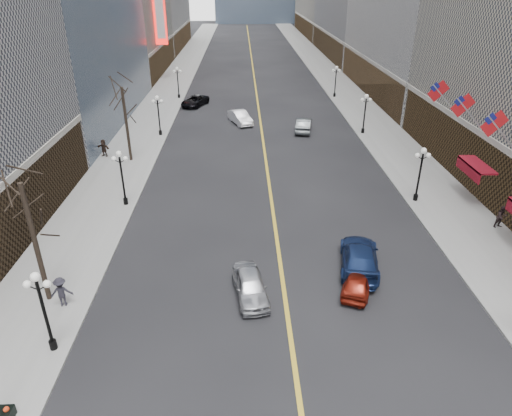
{
  "coord_description": "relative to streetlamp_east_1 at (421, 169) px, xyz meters",
  "views": [
    {
      "loc": [
        -2.34,
        -3.23,
        16.59
      ],
      "look_at": [
        -1.74,
        15.76,
        6.89
      ],
      "focal_mm": 32.0,
      "sensor_mm": 36.0,
      "label": 1
    }
  ],
  "objects": [
    {
      "name": "streetlamp_west_1",
      "position": [
        -23.6,
        0.0,
        0.0
      ],
      "size": [
        1.26,
        0.44,
        4.52
      ],
      "color": "black",
      "rests_on": "sidewalk_west"
    },
    {
      "name": "lane_line",
      "position": [
        -11.8,
        50.0,
        -2.89
      ],
      "size": [
        0.25,
        200.0,
        0.02
      ],
      "primitive_type": "cube",
      "color": "gold",
      "rests_on": "ground"
    },
    {
      "name": "sidewalk_west",
      "position": [
        -25.8,
        40.0,
        -2.83
      ],
      "size": [
        6.0,
        230.0,
        0.15
      ],
      "primitive_type": "cube",
      "color": "gray",
      "rests_on": "ground"
    },
    {
      "name": "car_nb_near",
      "position": [
        -13.8,
        -12.0,
        -2.16
      ],
      "size": [
        2.39,
        4.55,
        1.48
      ],
      "primitive_type": "imported",
      "rotation": [
        0.0,
        0.0,
        0.16
      ],
      "color": "#A5A7AD",
      "rests_on": "ground"
    },
    {
      "name": "streetlamp_east_3",
      "position": [
        0.0,
        36.0,
        0.0
      ],
      "size": [
        1.26,
        0.44,
        4.52
      ],
      "color": "black",
      "rests_on": "sidewalk_east"
    },
    {
      "name": "flag_5",
      "position": [
        3.51,
        7.0,
        4.39
      ],
      "size": [
        2.87,
        0.12,
        2.87
      ],
      "color": "#B2B2B7",
      "rests_on": "ground"
    },
    {
      "name": "car_sb_far",
      "position": [
        -6.81,
        19.25,
        -2.1
      ],
      "size": [
        2.54,
        5.07,
        1.59
      ],
      "primitive_type": "imported",
      "rotation": [
        0.0,
        0.0,
        2.96
      ],
      "color": "#4D5355",
      "rests_on": "ground"
    },
    {
      "name": "streetlamp_west_2",
      "position": [
        -23.6,
        18.0,
        0.0
      ],
      "size": [
        1.26,
        0.44,
        4.52
      ],
      "color": "black",
      "rests_on": "sidewalk_west"
    },
    {
      "name": "tree_west_near",
      "position": [
        -25.3,
        -12.0,
        3.34
      ],
      "size": [
        3.6,
        3.6,
        7.92
      ],
      "color": "#2D231C",
      "rests_on": "sidewalk_west"
    },
    {
      "name": "flag_3",
      "position": [
        3.51,
        -3.0,
        4.39
      ],
      "size": [
        2.87,
        0.12,
        2.87
      ],
      "color": "#B2B2B7",
      "rests_on": "ground"
    },
    {
      "name": "streetlamp_west_3",
      "position": [
        -23.6,
        36.0,
        0.0
      ],
      "size": [
        1.26,
        0.44,
        4.52
      ],
      "color": "black",
      "rests_on": "sidewalk_west"
    },
    {
      "name": "streetlamp_west_0",
      "position": [
        -23.6,
        -16.0,
        0.0
      ],
      "size": [
        1.26,
        0.44,
        4.52
      ],
      "color": "black",
      "rests_on": "sidewalk_west"
    },
    {
      "name": "tree_west_far",
      "position": [
        -25.3,
        10.0,
        3.34
      ],
      "size": [
        3.6,
        3.6,
        7.92
      ],
      "color": "#2D231C",
      "rests_on": "sidewalk_west"
    },
    {
      "name": "streetlamp_east_1",
      "position": [
        0.0,
        0.0,
        0.0
      ],
      "size": [
        1.26,
        0.44,
        4.52
      ],
      "color": "black",
      "rests_on": "sidewalk_east"
    },
    {
      "name": "flag_4",
      "position": [
        3.51,
        2.0,
        4.39
      ],
      "size": [
        2.87,
        0.12,
        2.87
      ],
      "color": "#B2B2B7",
      "rests_on": "ground"
    },
    {
      "name": "streetlamp_east_2",
      "position": [
        0.0,
        18.0,
        0.0
      ],
      "size": [
        1.26,
        0.44,
        4.52
      ],
      "color": "black",
      "rests_on": "sidewalk_east"
    },
    {
      "name": "ped_east_walk",
      "position": [
        4.59,
        -4.68,
        -1.9
      ],
      "size": [
        0.9,
        0.62,
        1.69
      ],
      "primitive_type": "imported",
      "rotation": [
        0.0,
        0.0,
        0.22
      ],
      "color": "black",
      "rests_on": "sidewalk_east"
    },
    {
      "name": "car_nb_mid",
      "position": [
        -14.36,
        22.69,
        -2.11
      ],
      "size": [
        3.32,
        5.09,
        1.59
      ],
      "primitive_type": "imported",
      "rotation": [
        0.0,
        0.0,
        0.37
      ],
      "color": "silver",
      "rests_on": "ground"
    },
    {
      "name": "car_nb_far",
      "position": [
        -20.8,
        31.59,
        -2.18
      ],
      "size": [
        4.18,
        5.69,
        1.44
      ],
      "primitive_type": "imported",
      "rotation": [
        0.0,
        0.0,
        -0.39
      ],
      "color": "black",
      "rests_on": "ground"
    },
    {
      "name": "sidewalk_east",
      "position": [
        2.2,
        40.0,
        -2.83
      ],
      "size": [
        6.0,
        230.0,
        0.15
      ],
      "primitive_type": "cube",
      "color": "gray",
      "rests_on": "ground"
    },
    {
      "name": "theatre_marquee",
      "position": [
        -27.68,
        50.0,
        9.1
      ],
      "size": [
        2.0,
        0.55,
        12.0
      ],
      "color": "red",
      "rests_on": "ground"
    },
    {
      "name": "awning_c",
      "position": [
        4.3,
        -0.0,
        0.18
      ],
      "size": [
        1.4,
        4.0,
        0.93
      ],
      "color": "maroon",
      "rests_on": "ground"
    },
    {
      "name": "ped_west_walk",
      "position": [
        -24.24,
        -12.63,
        -1.85
      ],
      "size": [
        1.23,
        0.68,
        1.8
      ],
      "primitive_type": "imported",
      "rotation": [
        0.0,
        0.0,
        3.32
      ],
      "color": "#222129",
      "rests_on": "sidewalk_west"
    },
    {
      "name": "ped_west_far",
      "position": [
        -28.2,
        11.11,
        -1.87
      ],
      "size": [
        1.67,
        1.15,
        1.76
      ],
      "primitive_type": "imported",
      "rotation": [
        0.0,
        0.0,
        -0.46
      ],
      "color": "black",
      "rests_on": "sidewalk_west"
    },
    {
      "name": "car_sb_mid",
      "position": [
        -7.49,
        -11.58,
        -2.23
      ],
      "size": [
        2.86,
        4.26,
        1.35
      ],
      "primitive_type": "imported",
      "rotation": [
        0.0,
        0.0,
        2.79
      ],
      "color": "maroon",
      "rests_on": "ground"
    },
    {
      "name": "car_sb_near",
      "position": [
        -6.88,
        -9.36,
        -2.08
      ],
      "size": [
        3.37,
        6.03,
        1.65
      ],
      "primitive_type": "imported",
      "rotation": [
        0.0,
        0.0,
        2.95
      ],
      "color": "navy",
      "rests_on": "ground"
    }
  ]
}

